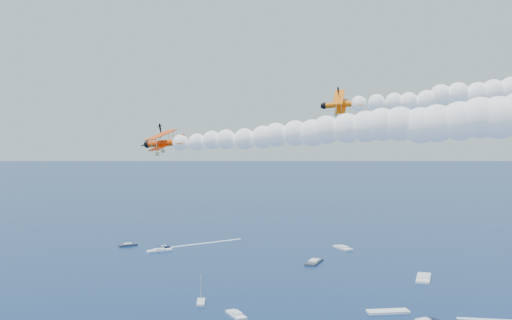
% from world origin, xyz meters
% --- Properties ---
extents(biplane_lead, '(8.05, 9.69, 7.69)m').
position_xyz_m(biplane_lead, '(11.30, 32.42, 57.65)').
color(biplane_lead, orange).
extents(biplane_trail, '(7.90, 9.31, 6.98)m').
position_xyz_m(biplane_trail, '(-14.86, 19.36, 51.31)').
color(biplane_trail, '#FF4405').
extents(smoke_trail_trail, '(55.51, 8.67, 10.14)m').
position_xyz_m(smoke_trail_trail, '(12.83, 18.64, 53.40)').
color(smoke_trail_trail, white).
extents(spectator_boats, '(235.54, 195.78, 0.70)m').
position_xyz_m(spectator_boats, '(-9.94, 113.49, 0.35)').
color(spectator_boats, black).
rests_on(spectator_boats, ground).
extents(boat_wakes, '(243.14, 129.39, 0.04)m').
position_xyz_m(boat_wakes, '(34.84, 136.64, 0.03)').
color(boat_wakes, white).
rests_on(boat_wakes, ground).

